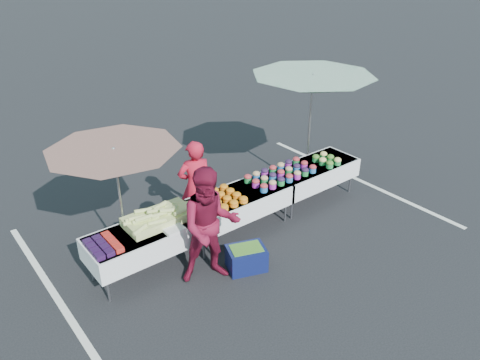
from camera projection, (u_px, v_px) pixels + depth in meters
ground at (240, 229)px, 8.37m from camera, size 80.00×80.00×0.00m
stripe_left at (63, 307)px, 6.61m from camera, size 0.10×5.00×0.00m
stripe_right at (356, 178)px, 10.13m from camera, size 0.10×5.00×0.00m
table_left at (147, 238)px, 7.11m from camera, size 1.86×0.81×0.75m
table_center at (240, 201)px, 8.10m from camera, size 1.86×0.81×0.75m
table_right at (313, 172)px, 9.09m from camera, size 1.86×0.81×0.75m
berry_punnets at (103, 246)px, 6.59m from camera, size 0.40×0.54×0.08m
corn_pile at (158, 218)px, 7.16m from camera, size 1.16×0.57×0.26m
plastic_bags at (174, 229)px, 6.98m from camera, size 0.30×0.25×0.05m
carrot_bowls at (224, 197)px, 7.80m from camera, size 0.55×0.69×0.11m
potato_cups at (281, 173)px, 8.51m from camera, size 1.34×0.58×0.16m
bean_baskets at (327, 160)px, 9.05m from camera, size 0.36×0.50×0.15m
vendor at (195, 186)px, 8.08m from camera, size 0.69×0.55×1.66m
customer at (210, 226)px, 6.79m from camera, size 1.10×1.01×1.84m
umbrella_left at (115, 159)px, 6.72m from camera, size 2.31×2.31×2.00m
umbrella_right at (313, 85)px, 8.77m from camera, size 2.80×2.80×2.41m
storage_bin at (246, 258)px, 7.31m from camera, size 0.70×0.60×0.39m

